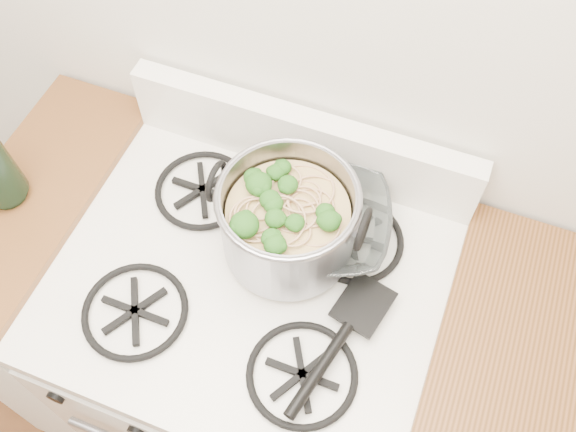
{
  "coord_description": "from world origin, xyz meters",
  "views": [
    {
      "loc": [
        0.28,
        0.76,
        2.04
      ],
      "look_at": [
        0.05,
        1.35,
        1.03
      ],
      "focal_mm": 40.0,
      "sensor_mm": 36.0,
      "label": 1
    }
  ],
  "objects": [
    {
      "name": "gas_range",
      "position": [
        0.0,
        1.26,
        0.44
      ],
      "size": [
        0.76,
        0.66,
        0.92
      ],
      "color": "white",
      "rests_on": "ground"
    },
    {
      "name": "counter_left",
      "position": [
        -0.51,
        1.26,
        0.46
      ],
      "size": [
        0.25,
        0.65,
        0.92
      ],
      "color": "silver",
      "rests_on": "ground"
    },
    {
      "name": "stock_pot",
      "position": [
        0.05,
        1.35,
        1.01
      ],
      "size": [
        0.3,
        0.27,
        0.18
      ],
      "color": "gray",
      "rests_on": "gas_range"
    },
    {
      "name": "spatula",
      "position": [
        0.23,
        1.28,
        0.94
      ],
      "size": [
        0.35,
        0.37,
        0.02
      ],
      "primitive_type": null,
      "rotation": [
        0.0,
        0.0,
        -0.22
      ],
      "color": "black",
      "rests_on": "gas_range"
    },
    {
      "name": "glass_bowl",
      "position": [
        0.1,
        1.4,
        0.94
      ],
      "size": [
        0.13,
        0.13,
        0.03
      ],
      "primitive_type": "imported",
      "rotation": [
        0.0,
        0.0,
        0.26
      ],
      "color": "white",
      "rests_on": "gas_range"
    }
  ]
}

